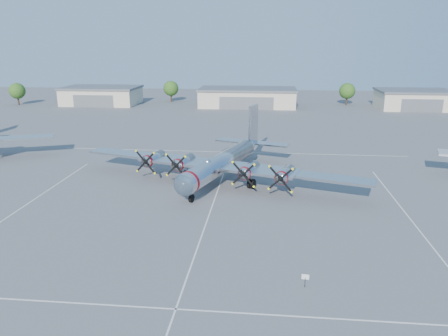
# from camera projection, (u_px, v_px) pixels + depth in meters

# --- Properties ---
(ground) EXTENTS (260.00, 260.00, 0.00)m
(ground) POSITION_uv_depth(u_px,v_px,m) (214.00, 202.00, 52.53)
(ground) COLOR #515153
(ground) RESTS_ON ground
(parking_lines) EXTENTS (60.00, 50.08, 0.01)m
(parking_lines) POSITION_uv_depth(u_px,v_px,m) (212.00, 207.00, 50.85)
(parking_lines) COLOR silver
(parking_lines) RESTS_ON ground
(hangar_west) EXTENTS (22.60, 14.60, 5.40)m
(hangar_west) POSITION_uv_depth(u_px,v_px,m) (102.00, 95.00, 134.47)
(hangar_west) COLOR beige
(hangar_west) RESTS_ON ground
(hangar_center) EXTENTS (28.60, 14.60, 5.40)m
(hangar_center) POSITION_uv_depth(u_px,v_px,m) (248.00, 97.00, 130.10)
(hangar_center) COLOR beige
(hangar_center) RESTS_ON ground
(hangar_east) EXTENTS (20.60, 14.60, 5.40)m
(hangar_east) POSITION_uv_depth(u_px,v_px,m) (414.00, 99.00, 125.44)
(hangar_east) COLOR beige
(hangar_east) RESTS_ON ground
(tree_far_west) EXTENTS (4.80, 4.80, 6.64)m
(tree_far_west) POSITION_uv_depth(u_px,v_px,m) (17.00, 91.00, 132.70)
(tree_far_west) COLOR #382619
(tree_far_west) RESTS_ON ground
(tree_west) EXTENTS (4.80, 4.80, 6.64)m
(tree_west) POSITION_uv_depth(u_px,v_px,m) (171.00, 88.00, 139.79)
(tree_west) COLOR #382619
(tree_west) RESTS_ON ground
(tree_east) EXTENTS (4.80, 4.80, 6.64)m
(tree_east) POSITION_uv_depth(u_px,v_px,m) (347.00, 91.00, 132.53)
(tree_east) COLOR #382619
(tree_east) RESTS_ON ground
(main_bomber_b29) EXTENTS (47.22, 38.94, 8.99)m
(main_bomber_b29) POSITION_uv_depth(u_px,v_px,m) (223.00, 180.00, 60.88)
(main_bomber_b29) COLOR silver
(main_bomber_b29) RESTS_ON ground
(info_placard) EXTENTS (0.59, 0.09, 1.12)m
(info_placard) POSITION_uv_depth(u_px,v_px,m) (305.00, 278.00, 34.12)
(info_placard) COLOR black
(info_placard) RESTS_ON ground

